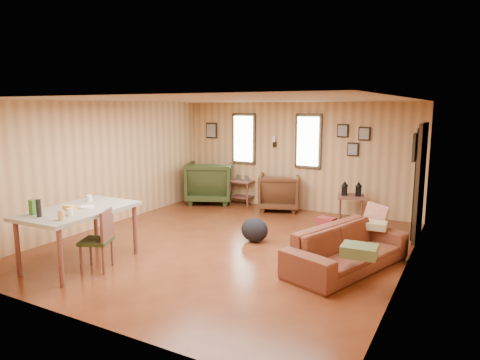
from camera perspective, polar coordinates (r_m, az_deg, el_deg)
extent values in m
cube|color=brown|center=(7.27, -1.53, -8.74)|extent=(5.50, 6.00, 0.02)
cube|color=#997C5B|center=(6.90, -1.63, 10.71)|extent=(5.50, 6.00, 0.02)
cube|color=tan|center=(9.68, 7.46, 3.16)|extent=(5.50, 0.02, 2.40)
cube|color=tan|center=(4.69, -20.53, -4.34)|extent=(5.50, 0.02, 2.40)
cube|color=tan|center=(8.69, -17.50, 2.06)|extent=(0.02, 6.00, 2.40)
cube|color=tan|center=(6.09, 21.45, -1.26)|extent=(0.02, 6.00, 2.40)
cube|color=black|center=(10.15, 0.54, 5.52)|extent=(0.60, 0.05, 1.20)
cube|color=#E0F2D1|center=(10.12, 0.43, 5.51)|extent=(0.48, 0.04, 1.06)
cube|color=black|center=(9.50, 9.11, 5.12)|extent=(0.60, 0.05, 1.20)
cube|color=#E0F2D1|center=(9.46, 9.03, 5.10)|extent=(0.48, 0.04, 1.06)
cube|color=black|center=(9.79, 4.63, 4.75)|extent=(0.07, 0.05, 0.12)
cylinder|color=silver|center=(9.72, 4.49, 5.49)|extent=(0.07, 0.07, 0.14)
cube|color=black|center=(8.04, 22.90, -0.29)|extent=(0.06, 1.00, 2.05)
cube|color=black|center=(8.05, 22.62, -0.27)|extent=(0.04, 0.82, 1.90)
cube|color=black|center=(9.26, 13.55, 6.41)|extent=(0.24, 0.04, 0.28)
cube|color=#9E998C|center=(9.23, 13.50, 6.40)|extent=(0.19, 0.02, 0.22)
cube|color=black|center=(9.16, 16.26, 5.94)|extent=(0.24, 0.04, 0.28)
cube|color=#9E998C|center=(9.13, 16.22, 5.93)|extent=(0.19, 0.02, 0.22)
cube|color=black|center=(9.23, 14.83, 3.98)|extent=(0.24, 0.04, 0.28)
cube|color=#9E998C|center=(9.20, 14.79, 3.96)|extent=(0.19, 0.02, 0.22)
cube|color=black|center=(10.59, -3.78, 6.60)|extent=(0.30, 0.04, 0.38)
cube|color=#9E998C|center=(10.57, -3.87, 6.59)|extent=(0.24, 0.02, 0.31)
cube|color=black|center=(6.87, 22.31, 4.07)|extent=(0.04, 0.34, 0.42)
cube|color=#9E998C|center=(6.87, 22.06, 4.09)|extent=(0.02, 0.27, 0.34)
imported|color=#612C1B|center=(6.32, 14.16, -7.96)|extent=(1.24, 2.14, 0.81)
imported|color=#472715|center=(9.63, 5.21, -1.36)|extent=(1.10, 1.07, 0.90)
imported|color=#2A3418|center=(10.34, -4.03, -0.05)|extent=(1.37, 1.34, 1.09)
cube|color=brown|center=(10.18, 0.39, -0.14)|extent=(0.55, 0.51, 0.04)
cube|color=brown|center=(10.25, 0.39, -2.18)|extent=(0.50, 0.45, 0.03)
cylinder|color=brown|center=(10.17, -1.29, -1.76)|extent=(0.04, 0.04, 0.54)
cylinder|color=brown|center=(9.95, 0.99, -2.01)|extent=(0.04, 0.04, 0.54)
cylinder|color=brown|center=(10.51, -0.18, -1.38)|extent=(0.04, 0.04, 0.54)
cylinder|color=brown|center=(10.30, 2.05, -1.62)|extent=(0.04, 0.04, 0.54)
cube|color=brown|center=(10.22, -0.20, 0.39)|extent=(0.10, 0.02, 0.13)
cube|color=brown|center=(10.12, 0.89, 0.26)|extent=(0.09, 0.02, 0.12)
cube|color=brown|center=(8.87, 14.59, -2.14)|extent=(0.63, 0.63, 0.04)
cylinder|color=brown|center=(8.72, 13.16, -4.02)|extent=(0.05, 0.05, 0.52)
cylinder|color=brown|center=(8.72, 15.88, -4.14)|extent=(0.05, 0.05, 0.52)
cylinder|color=brown|center=(9.12, 13.23, -3.42)|extent=(0.05, 0.05, 0.52)
cylinder|color=brown|center=(9.13, 15.83, -3.53)|extent=(0.05, 0.05, 0.52)
cube|color=black|center=(8.84, 13.75, -1.39)|extent=(0.14, 0.14, 0.19)
cone|color=black|center=(8.82, 13.79, -0.46)|extent=(0.19, 0.19, 0.10)
cube|color=black|center=(8.85, 15.49, -1.46)|extent=(0.14, 0.14, 0.19)
cone|color=black|center=(8.82, 15.54, -0.54)|extent=(0.19, 0.19, 0.10)
cube|color=maroon|center=(8.30, 11.47, -5.69)|extent=(0.36, 0.28, 0.23)
ellipsoid|color=black|center=(7.38, 1.94, -6.67)|extent=(0.58, 0.51, 0.42)
cube|color=#4E5831|center=(5.69, 15.62, -9.06)|extent=(0.46, 0.38, 0.14)
cube|color=red|center=(7.24, 17.59, -4.37)|extent=(0.40, 0.13, 0.39)
cube|color=tan|center=(7.00, 17.43, -5.76)|extent=(0.39, 0.31, 0.11)
cube|color=gray|center=(6.62, -20.71, -3.84)|extent=(1.04, 1.67, 0.05)
cylinder|color=brown|center=(6.62, -27.53, -8.06)|extent=(0.07, 0.07, 0.79)
cylinder|color=brown|center=(5.99, -22.80, -9.53)|extent=(0.07, 0.07, 0.79)
cylinder|color=brown|center=(7.49, -18.69, -5.48)|extent=(0.07, 0.07, 0.79)
cylinder|color=brown|center=(6.94, -13.82, -6.44)|extent=(0.07, 0.07, 0.79)
cylinder|color=white|center=(6.25, -21.74, -3.97)|extent=(0.09, 0.09, 0.10)
cylinder|color=white|center=(7.07, -19.47, -2.31)|extent=(0.09, 0.09, 0.10)
cube|color=#2D6324|center=(6.48, -25.90, -3.29)|extent=(0.08, 0.08, 0.21)
cylinder|color=black|center=(6.32, -25.25, -3.41)|extent=(0.07, 0.07, 0.24)
cylinder|color=tan|center=(6.04, -22.74, -4.33)|extent=(0.08, 0.08, 0.13)
cylinder|color=white|center=(6.65, -19.72, -3.40)|extent=(0.23, 0.23, 0.02)
cube|color=yellow|center=(6.58, -21.77, -3.46)|extent=(0.20, 0.09, 0.07)
cube|color=#2A3418|center=(6.42, -18.65, -7.72)|extent=(0.52, 0.52, 0.05)
cube|color=brown|center=(6.29, -17.34, -5.78)|extent=(0.19, 0.36, 0.43)
cylinder|color=brown|center=(6.41, -20.44, -9.88)|extent=(0.04, 0.04, 0.41)
cylinder|color=brown|center=(6.28, -17.77, -10.12)|extent=(0.04, 0.04, 0.41)
cylinder|color=brown|center=(6.68, -19.27, -9.01)|extent=(0.04, 0.04, 0.41)
cylinder|color=brown|center=(6.56, -16.69, -9.22)|extent=(0.04, 0.04, 0.41)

